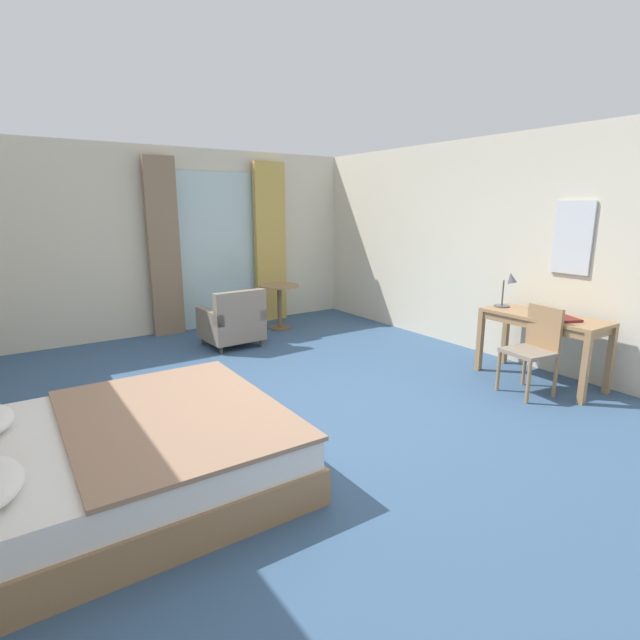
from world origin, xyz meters
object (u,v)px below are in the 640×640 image
object	(u,v)px
bed	(113,457)
desk_lamp	(508,286)
closed_book	(564,318)
round_cafe_table	(279,297)
armchair_by_window	(233,323)
writing_desk	(543,324)
desk_chair	(535,345)

from	to	relation	value
bed	desk_lamp	size ratio (longest dim) A/B	5.26
closed_book	round_cafe_table	distance (m)	4.03
desk_lamp	armchair_by_window	bearing A→B (deg)	129.32
bed	armchair_by_window	distance (m)	3.49
bed	writing_desk	world-z (taller)	bed
desk_chair	desk_lamp	world-z (taller)	desk_lamp
writing_desk	desk_chair	world-z (taller)	desk_chair
desk_lamp	bed	bearing A→B (deg)	-178.47
desk_chair	armchair_by_window	size ratio (longest dim) A/B	1.13
closed_book	desk_chair	bearing A→B (deg)	-170.85
bed	writing_desk	distance (m)	4.31
desk_chair	closed_book	distance (m)	0.42
writing_desk	armchair_by_window	xyz separation A→B (m)	(-2.18, 3.13, -0.32)
round_cafe_table	desk_lamp	bearing A→B (deg)	-69.69
writing_desk	closed_book	bearing A→B (deg)	-101.65
writing_desk	armchair_by_window	world-z (taller)	armchair_by_window
bed	writing_desk	size ratio (longest dim) A/B	1.70
desk_lamp	armchair_by_window	distance (m)	3.51
bed	armchair_by_window	xyz separation A→B (m)	(2.10, 2.78, 0.07)
desk_lamp	armchair_by_window	xyz separation A→B (m)	(-2.18, 2.66, -0.66)
bed	desk_chair	size ratio (longest dim) A/B	2.42
bed	closed_book	size ratio (longest dim) A/B	7.25
bed	round_cafe_table	xyz separation A→B (m)	(3.11, 3.28, 0.25)
writing_desk	desk_lamp	distance (m)	0.58
bed	desk_lamp	bearing A→B (deg)	1.53
armchair_by_window	bed	bearing A→B (deg)	-127.13
closed_book	round_cafe_table	world-z (taller)	closed_book
desk_lamp	armchair_by_window	size ratio (longest dim) A/B	0.52
writing_desk	desk_chair	size ratio (longest dim) A/B	1.42
round_cafe_table	desk_chair	bearing A→B (deg)	-78.13
closed_book	armchair_by_window	size ratio (longest dim) A/B	0.38
bed	round_cafe_table	bearing A→B (deg)	46.50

